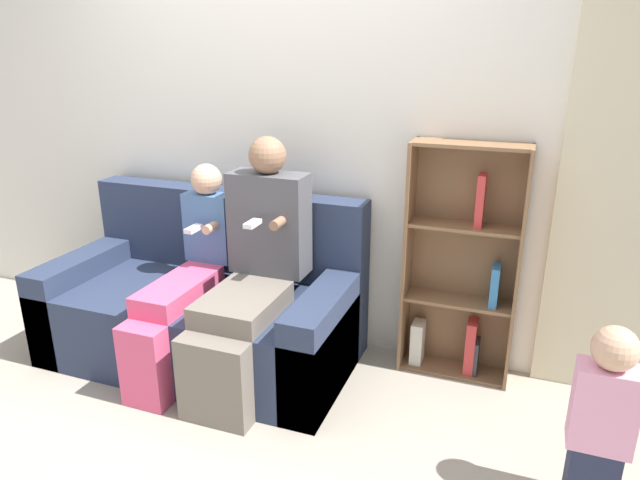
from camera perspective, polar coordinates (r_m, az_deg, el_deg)
ground_plane at (r=3.00m, az=-11.12°, el=-17.11°), size 14.00×14.00×0.00m
back_wall at (r=3.36m, az=-3.37°, el=10.86°), size 10.00×0.06×2.55m
curtain_panel at (r=3.11m, az=28.29°, el=3.70°), size 0.63×0.04×2.10m
couch at (r=3.40m, az=-11.43°, el=-6.64°), size 1.74×0.89×0.93m
adult_seated at (r=3.00m, az=-6.70°, el=-2.42°), size 0.43×0.81×1.30m
child_seated at (r=3.19m, az=-13.47°, el=-3.44°), size 0.28×0.83×1.12m
toddler_standing at (r=2.51m, az=26.37°, el=-15.60°), size 0.23×0.17×0.79m
bookshelf at (r=3.16m, az=14.04°, el=-3.07°), size 0.59×0.22×1.29m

